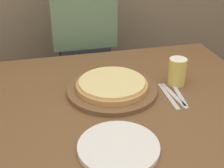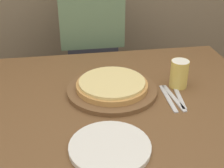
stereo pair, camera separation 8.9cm
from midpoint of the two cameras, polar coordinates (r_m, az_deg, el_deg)
name	(u,v)px [view 1 (the left image)]	position (r m, az deg, el deg)	size (l,w,h in m)	color
dining_table	(118,161)	(1.55, -0.52, -13.99)	(1.28, 1.00, 0.73)	brown
pizza_on_board	(112,87)	(1.36, -1.88, -0.62)	(0.39, 0.39, 0.06)	brown
beer_glass	(177,71)	(1.42, 10.10, 2.41)	(0.08, 0.08, 0.13)	#E5C65B
dinner_plate	(119,147)	(1.05, -1.28, -11.51)	(0.27, 0.27, 0.02)	white
fork	(168,96)	(1.35, 8.40, -2.24)	(0.02, 0.22, 0.00)	silver
dinner_knife	(174,95)	(1.36, 9.38, -2.11)	(0.04, 0.22, 0.00)	silver
spoon	(179,95)	(1.37, 10.36, -1.98)	(0.04, 0.19, 0.00)	silver
diner_person	(84,53)	(1.99, -6.38, 5.59)	(0.38, 0.20, 1.31)	#33333D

